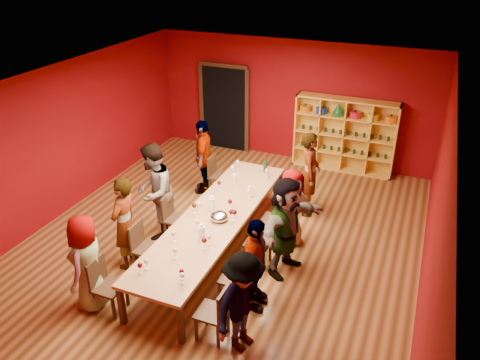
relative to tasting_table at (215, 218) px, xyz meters
name	(u,v)px	position (x,y,z in m)	size (l,w,h in m)	color
room_shell	(214,178)	(0.00, 0.00, 0.80)	(7.10, 9.10, 3.04)	brown
tasting_table	(215,218)	(0.00, 0.00, 0.00)	(1.10, 4.50, 0.75)	#A16F43
doorway	(225,108)	(-1.80, 4.43, 0.42)	(1.40, 0.17, 2.30)	black
shelving_unit	(345,131)	(1.40, 4.32, 0.28)	(2.40, 0.40, 1.80)	gold
chair_person_left_0	(104,282)	(-0.91, -1.99, -0.20)	(0.42, 0.42, 0.89)	black
person_left_0	(87,263)	(-1.17, -1.99, 0.09)	(0.77, 0.42, 1.58)	#4C4C51
chair_person_left_1	(143,245)	(-0.91, -0.94, -0.20)	(0.42, 0.42, 0.89)	black
person_left_1	(125,223)	(-1.23, -0.94, 0.14)	(0.61, 0.45, 1.68)	black
chair_person_left_2	(173,215)	(-0.91, 0.08, -0.20)	(0.42, 0.42, 0.89)	black
person_left_2	(154,191)	(-1.29, 0.08, 0.23)	(0.90, 0.49, 1.86)	silver
chair_person_left_4	(217,173)	(-0.91, 1.99, -0.20)	(0.42, 0.42, 0.89)	black
person_left_4	(204,157)	(-1.22, 1.99, 0.14)	(0.98, 0.45, 1.68)	pink
chair_person_right_0	(217,311)	(0.91, -1.88, -0.20)	(0.42, 0.42, 0.89)	black
person_right_0	(243,303)	(1.30, -1.88, 0.07)	(1.00, 0.41, 1.55)	#131734
chair_person_right_1	(239,276)	(0.91, -1.07, -0.20)	(0.42, 0.42, 0.89)	black
person_right_1	(255,265)	(1.16, -1.07, 0.08)	(0.91, 0.41, 1.56)	#535358
chair_person_right_2	(263,240)	(0.91, -0.04, -0.20)	(0.42, 0.42, 0.89)	black
person_right_2	(286,226)	(1.31, -0.04, 0.18)	(1.63, 0.47, 1.76)	#4C4C51
chair_person_right_3	(277,218)	(0.91, 0.76, -0.20)	(0.42, 0.42, 0.89)	black
person_right_3	(291,208)	(1.16, 0.76, 0.06)	(0.74, 0.40, 1.51)	#47474C
chair_person_right_4	(296,188)	(0.91, 1.98, -0.20)	(0.42, 0.42, 0.89)	black
person_right_4	(310,174)	(1.16, 1.98, 0.18)	(0.64, 0.47, 1.77)	#577DB4
wine_glass_0	(194,206)	(-0.37, -0.06, 0.20)	(0.08, 0.08, 0.21)	white
wine_glass_1	(140,266)	(-0.32, -1.86, 0.19)	(0.08, 0.08, 0.20)	white
wine_glass_2	(173,234)	(-0.28, -0.96, 0.20)	(0.08, 0.08, 0.21)	white
wine_glass_3	(267,170)	(0.32, 1.80, 0.19)	(0.07, 0.07, 0.19)	white
wine_glass_4	(146,262)	(-0.29, -1.73, 0.19)	(0.08, 0.08, 0.19)	white
wine_glass_5	(234,176)	(-0.17, 1.27, 0.20)	(0.09, 0.09, 0.21)	white
wine_glass_6	(219,183)	(-0.34, 0.90, 0.19)	(0.08, 0.08, 0.19)	white
wine_glass_7	(267,171)	(0.34, 1.73, 0.20)	(0.08, 0.08, 0.20)	white
wine_glass_8	(232,168)	(-0.37, 1.62, 0.19)	(0.08, 0.08, 0.19)	white
wine_glass_9	(230,202)	(0.15, 0.31, 0.20)	(0.08, 0.08, 0.21)	white
wine_glass_10	(231,212)	(0.31, -0.01, 0.20)	(0.08, 0.08, 0.21)	white
wine_glass_11	(199,205)	(-0.31, 0.00, 0.21)	(0.09, 0.09, 0.22)	white
wine_glass_12	(209,237)	(0.28, -0.81, 0.18)	(0.07, 0.07, 0.18)	white
wine_glass_13	(204,241)	(0.27, -0.95, 0.21)	(0.09, 0.09, 0.21)	white
wine_glass_14	(234,213)	(0.38, -0.01, 0.21)	(0.09, 0.09, 0.22)	white
wine_glass_15	(237,162)	(-0.38, 1.91, 0.19)	(0.08, 0.08, 0.19)	white
wine_glass_16	(175,251)	(-0.03, -1.34, 0.19)	(0.08, 0.08, 0.19)	white
wine_glass_17	(182,272)	(0.30, -1.74, 0.18)	(0.07, 0.07, 0.18)	white
wine_glass_18	(197,222)	(-0.09, -0.50, 0.19)	(0.08, 0.08, 0.20)	white
wine_glass_19	(250,188)	(0.30, 0.91, 0.21)	(0.09, 0.09, 0.22)	white
wine_glass_20	(249,192)	(0.32, 0.81, 0.19)	(0.08, 0.08, 0.19)	white
wine_glass_21	(182,276)	(0.35, -1.81, 0.19)	(0.07, 0.07, 0.19)	white
spittoon_bowl	(219,217)	(0.13, -0.10, 0.13)	(0.32, 0.32, 0.17)	silver
carafe_a	(212,204)	(-0.14, 0.17, 0.17)	(0.12, 0.12, 0.27)	white
carafe_b	(202,232)	(0.11, -0.72, 0.18)	(0.14, 0.14, 0.28)	white
wine_bottle	(265,166)	(0.22, 1.98, 0.18)	(0.10, 0.10, 0.33)	#133418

